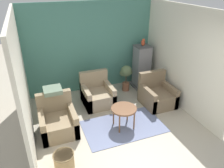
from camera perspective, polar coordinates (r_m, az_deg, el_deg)
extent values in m
plane|color=#B2A893|center=(4.51, 8.43, -20.02)|extent=(20.00, 20.00, 0.00)
cube|color=#4C897A|center=(6.61, -5.56, 9.41)|extent=(3.95, 0.06, 2.65)
cube|color=silver|center=(4.76, -22.40, 0.51)|extent=(0.06, 3.43, 2.65)
cube|color=silver|center=(5.98, 17.76, 6.43)|extent=(0.06, 3.43, 2.65)
cube|color=slate|center=(5.34, 3.00, -10.97)|extent=(1.90, 1.15, 0.01)
cylinder|color=brown|center=(5.05, 3.13, -6.47)|extent=(0.59, 0.59, 0.04)
cylinder|color=brown|center=(5.00, 1.97, -10.48)|extent=(0.04, 0.04, 0.49)
cylinder|color=brown|center=(5.13, 5.81, -9.54)|extent=(0.04, 0.04, 0.49)
cylinder|color=brown|center=(5.28, 0.40, -8.25)|extent=(0.04, 0.04, 0.49)
cylinder|color=brown|center=(5.40, 4.06, -7.43)|extent=(0.04, 0.04, 0.49)
cube|color=#8E7A5B|center=(5.20, -13.78, -10.41)|extent=(0.80, 0.86, 0.39)
cube|color=#8E7A5B|center=(5.27, -14.89, -4.37)|extent=(0.80, 0.14, 0.48)
cube|color=#8E7A5B|center=(5.14, -17.66, -10.30)|extent=(0.12, 0.86, 0.56)
cube|color=#8E7A5B|center=(5.18, -10.15, -8.99)|extent=(0.12, 0.86, 0.56)
cube|color=#7A664C|center=(6.20, 11.77, -3.67)|extent=(0.80, 0.86, 0.39)
cube|color=#7A664C|center=(6.27, 10.40, 1.29)|extent=(0.80, 0.14, 0.48)
cube|color=#7A664C|center=(6.00, 9.09, -3.60)|extent=(0.12, 0.86, 0.56)
cube|color=#7A664C|center=(6.34, 14.44, -2.42)|extent=(0.12, 0.86, 0.56)
cube|color=#9E896B|center=(6.11, -3.71, -3.60)|extent=(0.80, 0.86, 0.39)
cube|color=#9E896B|center=(6.22, -4.85, 1.43)|extent=(0.80, 0.14, 0.48)
cube|color=#9E896B|center=(5.99, -6.83, -3.48)|extent=(0.12, 0.86, 0.56)
cube|color=#9E896B|center=(6.16, -0.73, -2.37)|extent=(0.12, 0.86, 0.56)
cube|color=#555559|center=(7.24, 7.42, -0.18)|extent=(0.56, 0.56, 0.06)
cube|color=gray|center=(6.97, 7.73, 4.68)|extent=(0.44, 0.44, 1.26)
cube|color=#555559|center=(6.76, 8.06, 9.75)|extent=(0.46, 0.46, 0.03)
ellipsoid|color=#D14C2D|center=(6.73, 8.11, 10.55)|extent=(0.10, 0.13, 0.17)
sphere|color=#D14C2D|center=(6.69, 8.23, 11.28)|extent=(0.09, 0.09, 0.09)
cone|color=gold|center=(6.66, 8.40, 11.13)|extent=(0.04, 0.04, 0.04)
cone|color=#D14C2D|center=(6.79, 7.86, 10.54)|extent=(0.05, 0.11, 0.14)
cylinder|color=brown|center=(6.87, 3.61, -0.62)|extent=(0.22, 0.22, 0.26)
cylinder|color=brown|center=(6.75, 3.68, 1.39)|extent=(0.03, 0.03, 0.27)
sphere|color=#566B47|center=(6.65, 3.74, 3.40)|extent=(0.34, 0.34, 0.34)
sphere|color=#566B47|center=(6.67, 2.86, 2.92)|extent=(0.21, 0.21, 0.21)
sphere|color=#566B47|center=(6.68, 4.49, 3.08)|extent=(0.19, 0.19, 0.19)
cylinder|color=tan|center=(4.39, -12.40, -19.01)|extent=(0.37, 0.37, 0.33)
cylinder|color=olive|center=(4.28, -12.60, -17.57)|extent=(0.39, 0.39, 0.02)
cube|color=slate|center=(5.13, -15.26, -1.58)|extent=(0.40, 0.40, 0.10)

